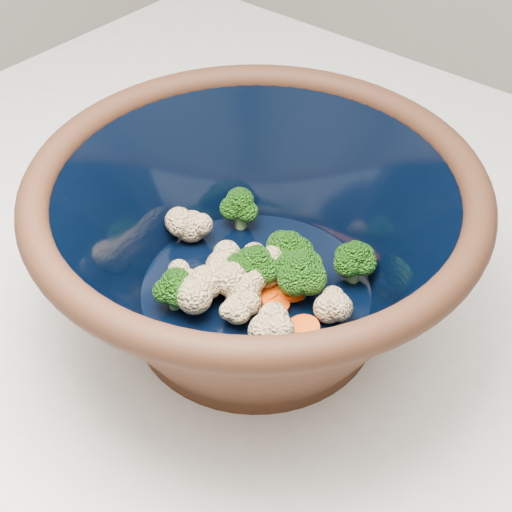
% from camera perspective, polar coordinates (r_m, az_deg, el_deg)
% --- Properties ---
extents(mixing_bowl, '(0.41, 0.41, 0.17)m').
position_cam_1_polar(mixing_bowl, '(0.62, 0.00, 1.10)').
color(mixing_bowl, black).
rests_on(mixing_bowl, counter).
extents(vegetable_pile, '(0.19, 0.17, 0.05)m').
position_cam_1_polar(vegetable_pile, '(0.64, 0.21, -0.95)').
color(vegetable_pile, '#608442').
rests_on(vegetable_pile, mixing_bowl).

